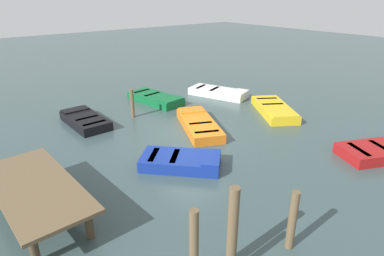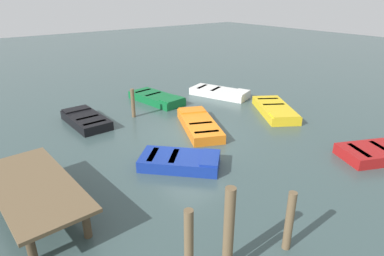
% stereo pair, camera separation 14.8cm
% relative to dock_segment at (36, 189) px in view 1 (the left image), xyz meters
% --- Properties ---
extents(ground_plane, '(80.00, 80.00, 0.00)m').
position_rel_dock_segment_xyz_m(ground_plane, '(1.64, -6.54, -0.83)').
color(ground_plane, '#384C4C').
extents(dock_segment, '(4.37, 2.03, 0.95)m').
position_rel_dock_segment_xyz_m(dock_segment, '(0.00, 0.00, 0.00)').
color(dock_segment, brown).
rests_on(dock_segment, ground_plane).
extents(rowboat_orange, '(3.76, 2.66, 0.46)m').
position_rel_dock_segment_xyz_m(rowboat_orange, '(2.04, -7.24, -0.61)').
color(rowboat_orange, orange).
rests_on(rowboat_orange, ground_plane).
extents(rowboat_black, '(2.90, 1.39, 0.46)m').
position_rel_dock_segment_xyz_m(rowboat_black, '(5.65, -3.50, -0.61)').
color(rowboat_black, black).
rests_on(rowboat_black, ground_plane).
extents(rowboat_white, '(3.59, 2.44, 0.46)m').
position_rel_dock_segment_xyz_m(rowboat_white, '(5.16, -11.30, -0.61)').
color(rowboat_white, silver).
rests_on(rowboat_white, ground_plane).
extents(rowboat_yellow, '(3.67, 3.04, 0.46)m').
position_rel_dock_segment_xyz_m(rowboat_yellow, '(1.27, -11.46, -0.61)').
color(rowboat_yellow, gold).
rests_on(rowboat_yellow, ground_plane).
extents(rowboat_blue, '(2.90, 2.86, 0.46)m').
position_rel_dock_segment_xyz_m(rowboat_blue, '(-0.20, -4.61, -0.61)').
color(rowboat_blue, navy).
rests_on(rowboat_blue, ground_plane).
extents(rowboat_green, '(3.45, 1.82, 0.46)m').
position_rel_dock_segment_xyz_m(rowboat_green, '(6.48, -7.81, -0.61)').
color(rowboat_green, '#0F602D').
rests_on(rowboat_green, ground_plane).
extents(mooring_piling_mid_left, '(0.18, 0.18, 1.40)m').
position_rel_dock_segment_xyz_m(mooring_piling_mid_left, '(5.16, -5.68, -0.13)').
color(mooring_piling_mid_left, brown).
rests_on(mooring_piling_mid_left, ground_plane).
extents(mooring_piling_far_right, '(0.23, 0.23, 1.98)m').
position_rel_dock_segment_xyz_m(mooring_piling_far_right, '(-4.43, -2.85, 0.16)').
color(mooring_piling_far_right, brown).
rests_on(mooring_piling_far_right, ground_plane).
extents(mooring_piling_near_left, '(0.19, 0.19, 1.54)m').
position_rel_dock_segment_xyz_m(mooring_piling_near_left, '(-4.93, -4.30, -0.06)').
color(mooring_piling_near_left, brown).
rests_on(mooring_piling_near_left, ground_plane).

